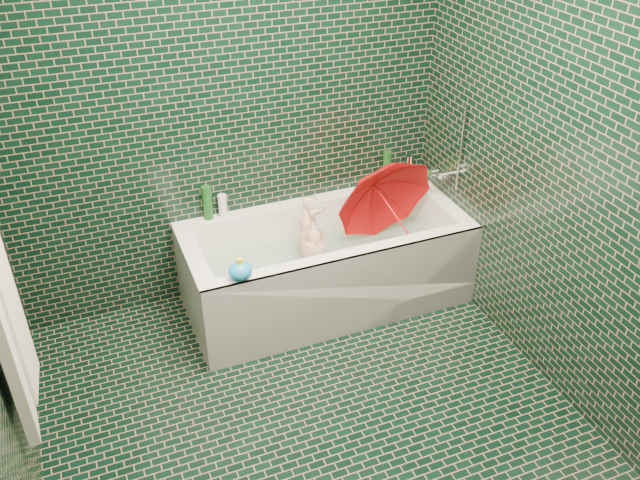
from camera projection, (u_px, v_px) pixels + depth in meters
name	position (u px, v px, depth m)	size (l,w,h in m)	color
floor	(320.00, 436.00, 3.37)	(2.80, 2.80, 0.00)	black
wall_back	(227.00, 102.00, 3.79)	(2.80, 2.80, 0.00)	black
wall_right	(582.00, 167.00, 3.11)	(2.80, 2.80, 0.00)	black
bathtub	(327.00, 273.00, 4.19)	(1.70, 0.75, 0.55)	white
bath_mat	(326.00, 279.00, 4.23)	(1.35, 0.47, 0.01)	green
water	(326.00, 260.00, 4.15)	(1.48, 0.53, 0.00)	silver
towel	(0.00, 305.00, 2.61)	(0.08, 0.44, 1.12)	silver
faucet	(449.00, 169.00, 4.15)	(0.18, 0.19, 0.55)	silver
child	(316.00, 260.00, 4.13)	(0.29, 0.19, 0.80)	#D99C87
umbrella	(393.00, 212.00, 4.09)	(0.61, 0.61, 0.54)	red
soap_bottle_a	(405.00, 181.00, 4.49)	(0.10, 0.10, 0.26)	white
soap_bottle_b	(417.00, 178.00, 4.53)	(0.09, 0.09, 0.20)	#471C6A
soap_bottle_c	(402.00, 182.00, 4.48)	(0.14, 0.14, 0.18)	#144618
bottle_right_tall	(387.00, 168.00, 4.39)	(0.06, 0.06, 0.23)	#144618
bottle_right_pump	(409.00, 168.00, 4.44)	(0.05, 0.05, 0.18)	silver
bottle_left_tall	(207.00, 203.00, 4.03)	(0.06, 0.06, 0.21)	#144618
bottle_left_short	(223.00, 206.00, 4.07)	(0.05, 0.05, 0.15)	white
rubber_duck	(395.00, 178.00, 4.44)	(0.12, 0.09, 0.09)	yellow
bath_toy	(240.00, 271.00, 3.53)	(0.14, 0.12, 0.13)	#1A95EB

